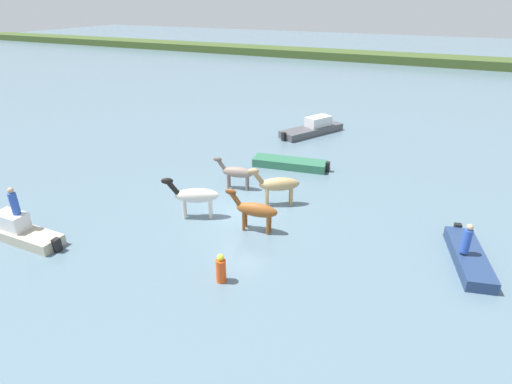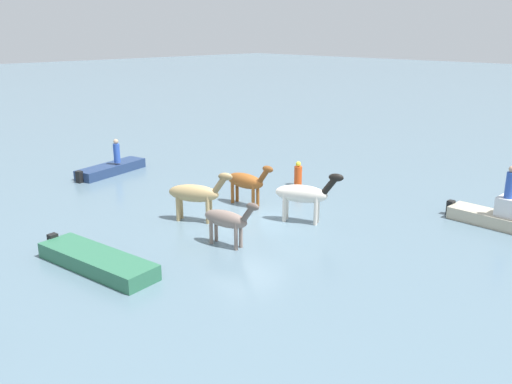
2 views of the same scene
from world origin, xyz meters
The scene contains 13 objects.
ground_plane centered at (0.00, 0.00, 0.00)m, with size 209.18×209.18×0.00m, color slate.
distant_shoreline centered at (0.00, 53.53, 0.00)m, with size 188.26×6.00×2.40m, color #3D5124.
horse_pinto_flank centered at (-1.69, -1.20, 1.09)m, with size 2.45×1.51×1.99m.
horse_mid_herd centered at (1.29, -1.12, 1.01)m, with size 2.38×0.75×1.84m.
horse_rear_stallion centered at (1.23, 1.56, 1.08)m, with size 2.36×1.63×1.96m.
horse_dark_mare centered at (-1.43, 2.36, 0.93)m, with size 2.19×0.84×1.70m.
boat_launch_far centered at (9.73, 0.23, 0.16)m, with size 1.91×4.07×0.71m.
boat_tender_starboard centered at (-7.24, -5.97, 0.30)m, with size 4.01×1.07×1.31m.
boat_skiff_near centered at (-0.77, 13.29, 0.32)m, with size 3.74×5.26×1.36m.
boat_motor_center centered at (0.08, 6.36, 0.17)m, with size 4.60×1.82×0.73m.
person_helmsman_aft centered at (9.49, -0.04, 1.11)m, with size 0.32×0.32×1.19m.
person_boatman_standing centered at (-7.30, -5.87, 1.71)m, with size 0.32×0.32×1.19m.
buoy_channel_marker centered at (1.72, -4.84, 0.51)m, with size 0.36×0.36×1.14m.
Camera 1 is at (7.90, -15.05, 9.27)m, focal length 28.70 mm.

